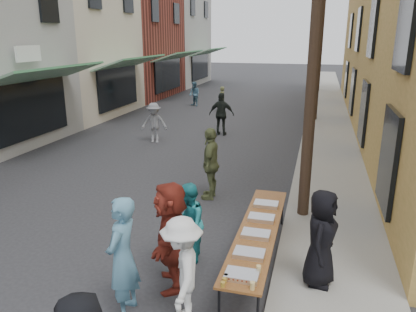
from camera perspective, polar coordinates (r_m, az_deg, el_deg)
The scene contains 26 objects.
ground at distance 8.77m, azimuth -18.09°, elevation -13.05°, with size 120.00×120.00×0.00m, color #28282B.
sidewalk at distance 21.67m, azimuth 16.52°, elevation 4.79°, with size 2.20×60.00×0.10m, color gray.
storefront_row at distance 25.69m, azimuth -19.66°, elevation 15.43°, with size 8.00×37.00×9.00m.
utility_pole_near at distance 9.27m, azimuth 15.02°, elevation 17.79°, with size 0.26×0.26×9.00m, color #2D2116.
utility_pole_mid at distance 21.27m, azimuth 15.57°, elevation 16.75°, with size 0.26×0.26×9.00m, color #2D2116.
utility_pole_far at distance 33.26m, azimuth 15.72°, elevation 16.46°, with size 0.26×0.26×9.00m, color #2D2116.
serving_table at distance 7.76m, azimuth 7.08°, elevation -10.39°, with size 0.70×4.00×0.75m.
catering_tray_sausage at distance 6.31m, azimuth 4.78°, elevation -16.38°, with size 0.50×0.33×0.08m, color maroon.
catering_tray_foil_b at distance 6.86m, azimuth 5.82°, elevation -13.50°, with size 0.50×0.33×0.08m, color #B2B2B7.
catering_tray_buns at distance 7.46m, azimuth 6.75°, elevation -10.87°, with size 0.50×0.33×0.08m, color tan.
catering_tray_foil_d at distance 8.09m, azimuth 7.53°, elevation -8.65°, with size 0.50×0.33×0.08m, color #B2B2B7.
catering_tray_buns_end at distance 8.72m, azimuth 8.18°, elevation -6.74°, with size 0.50×0.33×0.08m, color tan.
condiment_jar_a at distance 6.10m, azimuth 2.10°, elevation -17.60°, with size 0.07×0.07×0.08m, color #A57F26.
condiment_jar_b at distance 6.18m, azimuth 2.32°, elevation -17.10°, with size 0.07×0.07×0.08m, color #A57F26.
condiment_jar_c at distance 6.26m, azimuth 2.54°, elevation -16.61°, with size 0.07×0.07×0.08m, color #A57F26.
cup_stack at distance 6.07m, azimuth 6.27°, elevation -17.69°, with size 0.08×0.08×0.12m, color tan.
guest_front_b at distance 6.48m, azimuth -11.95°, elevation -13.80°, with size 0.71×0.47×1.96m, color #568DA8.
guest_front_c at distance 7.79m, azimuth -2.81°, elevation -9.49°, with size 0.77×0.60×1.59m, color teal.
guest_front_d at distance 6.28m, azimuth -3.66°, elevation -15.81°, with size 1.10×0.63×1.71m, color white.
guest_front_e at distance 10.73m, azimuth 0.39°, elevation -1.05°, with size 1.13×0.47×1.94m, color #5A6239.
guest_queue_back at distance 7.04m, azimuth -5.26°, elevation -11.04°, with size 1.78×0.57×1.92m, color maroon.
server at distance 7.20m, azimuth 15.64°, elevation -11.05°, with size 0.83×0.54×1.70m, color black.
passerby_left at distance 16.69m, azimuth -7.59°, elevation 4.66°, with size 1.05×0.61×1.63m, color slate.
passerby_mid at distance 17.76m, azimuth 1.92°, elevation 5.90°, with size 1.10×0.46×1.87m, color black.
passerby_right at distance 23.47m, azimuth 1.92°, elevation 8.00°, with size 0.53×0.35×1.45m, color brown.
passerby_far at distance 25.39m, azimuth -1.92°, elevation 8.71°, with size 0.73×0.57×1.51m, color teal.
Camera 1 is at (4.47, -6.26, 4.21)m, focal length 35.00 mm.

